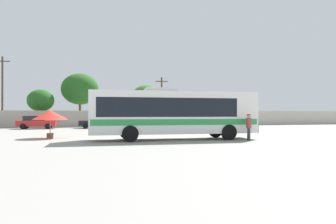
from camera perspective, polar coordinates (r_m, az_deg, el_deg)
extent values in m
plane|color=gray|center=(31.23, -6.33, -3.53)|extent=(300.00, 300.00, 0.00)
cube|color=#B2AD9E|center=(43.19, -9.00, -1.19)|extent=(80.00, 0.30, 2.15)
cube|color=white|center=(21.62, 1.04, -0.10)|extent=(11.40, 3.17, 2.80)
cube|color=black|center=(21.50, -0.42, 0.80)|extent=(9.37, 3.08, 1.23)
cube|color=green|center=(21.63, 1.04, -1.74)|extent=(11.18, 3.18, 0.39)
cube|color=#19212D|center=(23.62, 14.49, 1.12)|extent=(0.17, 2.29, 1.46)
cube|color=green|center=(23.64, 14.50, -2.69)|extent=(0.20, 2.50, 0.67)
cube|color=#B2B2B2|center=(21.50, -1.15, 3.96)|extent=(2.27, 1.52, 0.24)
cylinder|color=black|center=(23.88, 8.53, -3.29)|extent=(1.05, 0.36, 1.04)
cylinder|color=black|center=(21.62, 10.88, -3.61)|extent=(1.05, 0.36, 1.04)
cylinder|color=black|center=(22.36, -7.47, -3.50)|extent=(1.05, 0.36, 1.04)
cylinder|color=black|center=(19.92, -6.82, -3.90)|extent=(1.05, 0.36, 1.04)
cylinder|color=#38383D|center=(21.63, 14.24, -3.88)|extent=(0.16, 0.16, 0.83)
cylinder|color=#38383D|center=(21.48, 14.40, -3.91)|extent=(0.16, 0.16, 0.83)
cylinder|color=#99383D|center=(21.52, 14.32, -1.92)|extent=(0.39, 0.39, 0.66)
sphere|color=tan|center=(21.51, 14.32, -0.74)|extent=(0.22, 0.22, 0.22)
cylinder|color=red|center=(21.51, 14.32, -0.48)|extent=(0.24, 0.24, 0.07)
cylinder|color=gray|center=(24.44, -20.43, -2.11)|extent=(0.05, 0.05, 1.97)
cone|color=red|center=(24.43, -20.43, -0.49)|extent=(2.51, 2.51, 0.69)
cube|color=brown|center=(24.48, -20.44, -4.00)|extent=(0.45, 0.45, 0.36)
cube|color=red|center=(39.64, -22.53, -1.88)|extent=(4.30, 1.98, 0.65)
cube|color=black|center=(39.66, -22.83, -1.02)|extent=(2.39, 1.75, 0.53)
cylinder|color=black|center=(40.34, -20.49, -2.32)|extent=(0.65, 0.25, 0.64)
cylinder|color=black|center=(38.59, -20.81, -2.41)|extent=(0.65, 0.25, 0.64)
cylinder|color=black|center=(40.74, -24.15, -2.29)|extent=(0.65, 0.25, 0.64)
cylinder|color=black|center=(39.01, -24.63, -2.38)|extent=(0.65, 0.25, 0.64)
cube|color=black|center=(39.11, -12.78, -1.95)|extent=(4.13, 1.82, 0.60)
cube|color=black|center=(39.11, -12.48, -1.16)|extent=(2.27, 1.67, 0.49)
cylinder|color=black|center=(38.20, -14.63, -2.44)|extent=(0.64, 0.22, 0.64)
cylinder|color=black|center=(39.96, -14.68, -2.34)|extent=(0.64, 0.22, 0.64)
cylinder|color=black|center=(38.33, -10.81, -2.44)|extent=(0.64, 0.22, 0.64)
cylinder|color=black|center=(40.08, -11.02, -2.34)|extent=(0.64, 0.22, 0.64)
cube|color=navy|center=(40.36, -4.47, -1.87)|extent=(4.29, 2.12, 0.65)
cube|color=black|center=(40.32, -4.76, -1.03)|extent=(2.41, 1.83, 0.53)
cylinder|color=black|center=(41.42, -2.85, -2.28)|extent=(0.66, 0.27, 0.64)
cylinder|color=black|center=(39.68, -2.47, -2.37)|extent=(0.66, 0.27, 0.64)
cylinder|color=black|center=(41.11, -6.40, -2.29)|extent=(0.66, 0.27, 0.64)
cylinder|color=black|center=(39.36, -6.18, -2.38)|extent=(0.66, 0.27, 0.64)
cylinder|color=#4C3823|center=(46.48, -1.15, 1.91)|extent=(0.24, 0.24, 7.08)
cube|color=#473321|center=(46.68, -1.15, 5.52)|extent=(1.79, 0.42, 0.12)
cylinder|color=#4C3823|center=(46.24, -27.64, 3.23)|extent=(0.24, 0.24, 9.14)
cube|color=#473321|center=(46.65, -27.63, 8.10)|extent=(1.80, 0.25, 0.12)
cylinder|color=brown|center=(45.29, -21.94, -1.04)|extent=(0.32, 0.32, 2.29)
ellipsoid|color=#23561E|center=(45.32, -21.93, 1.93)|extent=(3.45, 3.45, 2.94)
cylinder|color=brown|center=(46.53, -15.56, -0.33)|extent=(0.32, 0.32, 3.42)
ellipsoid|color=#23561E|center=(46.66, -15.56, 4.00)|extent=(5.19, 5.19, 4.41)
cylinder|color=brown|center=(47.41, -3.92, -0.80)|extent=(0.32, 0.32, 2.65)
ellipsoid|color=#38752D|center=(47.47, -3.92, 2.66)|extent=(4.40, 4.40, 3.74)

